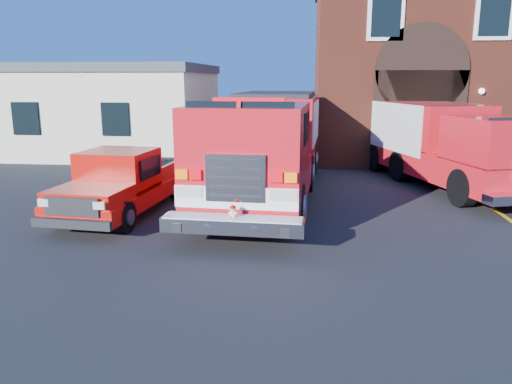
# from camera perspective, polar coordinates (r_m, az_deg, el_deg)

# --- Properties ---
(ground) EXTENTS (100.00, 100.00, 0.00)m
(ground) POSITION_cam_1_polar(r_m,az_deg,el_deg) (12.20, 0.56, -4.71)
(ground) COLOR black
(ground) RESTS_ON ground
(parking_stripe_mid) EXTENTS (0.12, 3.00, 0.01)m
(parking_stripe_mid) POSITION_cam_1_polar(r_m,az_deg,el_deg) (16.92, 24.38, -0.87)
(parking_stripe_mid) COLOR yellow
(parking_stripe_mid) RESTS_ON ground
(parking_stripe_far) EXTENTS (0.12, 3.00, 0.01)m
(parking_stripe_far) POSITION_cam_1_polar(r_m,az_deg,el_deg) (19.72, 21.68, 1.19)
(parking_stripe_far) COLOR yellow
(parking_stripe_far) RESTS_ON ground
(fire_station) EXTENTS (15.20, 10.20, 8.45)m
(fire_station) POSITION_cam_1_polar(r_m,az_deg,el_deg) (26.78, 23.62, 13.04)
(fire_station) COLOR maroon
(fire_station) RESTS_ON ground
(side_building) EXTENTS (10.20, 8.20, 4.35)m
(side_building) POSITION_cam_1_polar(r_m,az_deg,el_deg) (26.59, -16.70, 9.14)
(side_building) COLOR beige
(side_building) RESTS_ON ground
(fire_engine) EXTENTS (3.53, 10.64, 3.23)m
(fire_engine) POSITION_cam_1_polar(r_m,az_deg,el_deg) (15.53, 1.28, 5.42)
(fire_engine) COLOR black
(fire_engine) RESTS_ON ground
(pickup_truck) EXTENTS (2.51, 5.64, 1.79)m
(pickup_truck) POSITION_cam_1_polar(r_m,az_deg,el_deg) (14.37, -14.84, 1.04)
(pickup_truck) COLOR black
(pickup_truck) RESTS_ON ground
(secondary_truck) EXTENTS (5.05, 9.05, 2.81)m
(secondary_truck) POSITION_cam_1_polar(r_m,az_deg,el_deg) (18.63, 20.74, 5.39)
(secondary_truck) COLOR black
(secondary_truck) RESTS_ON ground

